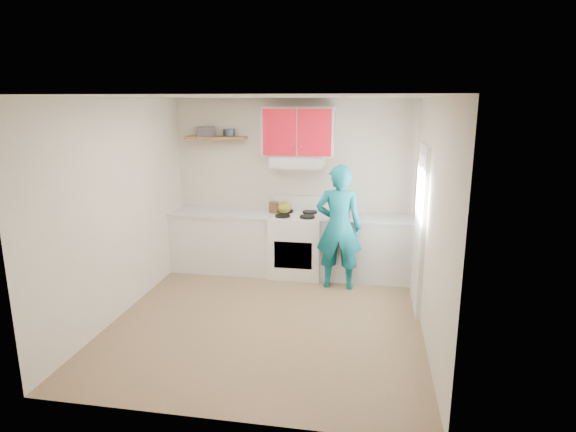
% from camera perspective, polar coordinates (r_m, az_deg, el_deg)
% --- Properties ---
extents(floor, '(3.80, 3.80, 0.00)m').
position_cam_1_polar(floor, '(5.88, -2.40, -12.16)').
color(floor, brown).
rests_on(floor, ground).
extents(ceiling, '(3.60, 3.80, 0.04)m').
position_cam_1_polar(ceiling, '(5.30, -2.69, 14.07)').
color(ceiling, white).
rests_on(ceiling, floor).
extents(back_wall, '(3.60, 0.04, 2.60)m').
position_cam_1_polar(back_wall, '(7.27, 0.64, 3.66)').
color(back_wall, beige).
rests_on(back_wall, floor).
extents(front_wall, '(3.60, 0.04, 2.60)m').
position_cam_1_polar(front_wall, '(3.69, -8.85, -6.47)').
color(front_wall, beige).
rests_on(front_wall, floor).
extents(left_wall, '(0.04, 3.80, 2.60)m').
position_cam_1_polar(left_wall, '(6.08, -19.36, 0.91)').
color(left_wall, beige).
rests_on(left_wall, floor).
extents(right_wall, '(0.04, 3.80, 2.60)m').
position_cam_1_polar(right_wall, '(5.37, 16.60, -0.50)').
color(right_wall, beige).
rests_on(right_wall, floor).
extents(door, '(0.05, 0.85, 2.05)m').
position_cam_1_polar(door, '(6.10, 15.46, -1.42)').
color(door, white).
rests_on(door, floor).
extents(door_glass, '(0.01, 0.55, 0.95)m').
position_cam_1_polar(door_glass, '(6.01, 15.46, 2.51)').
color(door_glass, white).
rests_on(door_glass, door).
extents(counter_left, '(1.52, 0.60, 0.90)m').
position_cam_1_polar(counter_left, '(7.42, -7.71, -3.01)').
color(counter_left, silver).
rests_on(counter_left, floor).
extents(counter_right, '(1.32, 0.60, 0.90)m').
position_cam_1_polar(counter_right, '(7.09, 9.38, -3.85)').
color(counter_right, silver).
rests_on(counter_right, floor).
extents(stove, '(0.76, 0.65, 0.92)m').
position_cam_1_polar(stove, '(7.14, 1.00, -3.46)').
color(stove, white).
rests_on(stove, floor).
extents(range_hood, '(0.76, 0.44, 0.15)m').
position_cam_1_polar(range_hood, '(6.99, 1.18, 6.52)').
color(range_hood, silver).
rests_on(range_hood, back_wall).
extents(upper_cabinets, '(1.02, 0.33, 0.70)m').
position_cam_1_polar(upper_cabinets, '(7.00, 1.26, 10.03)').
color(upper_cabinets, red).
rests_on(upper_cabinets, back_wall).
extents(shelf, '(0.90, 0.30, 0.04)m').
position_cam_1_polar(shelf, '(7.31, -8.59, 9.25)').
color(shelf, brown).
rests_on(shelf, back_wall).
extents(books, '(0.32, 0.27, 0.14)m').
position_cam_1_polar(books, '(7.34, -9.78, 9.91)').
color(books, '#433B3F').
rests_on(books, shelf).
extents(tin, '(0.23, 0.23, 0.11)m').
position_cam_1_polar(tin, '(7.28, -7.03, 9.85)').
color(tin, '#333D4C').
rests_on(tin, shelf).
extents(kettle, '(0.22, 0.22, 0.17)m').
position_cam_1_polar(kettle, '(7.12, -0.46, 1.02)').
color(kettle, olive).
rests_on(kettle, stove).
extents(crock, '(0.20, 0.20, 0.18)m').
position_cam_1_polar(crock, '(7.16, -1.67, 0.96)').
color(crock, '#4D3622').
rests_on(crock, counter_left).
extents(cutting_board, '(0.32, 0.27, 0.02)m').
position_cam_1_polar(cutting_board, '(6.88, 6.34, -0.33)').
color(cutting_board, olive).
rests_on(cutting_board, counter_right).
extents(silicone_mat, '(0.33, 0.28, 0.01)m').
position_cam_1_polar(silicone_mat, '(6.90, 12.31, -0.57)').
color(silicone_mat, '#B61C12').
rests_on(silicone_mat, counter_right).
extents(person, '(0.64, 0.42, 1.74)m').
position_cam_1_polar(person, '(6.58, 6.07, -1.34)').
color(person, '#0E6D80').
rests_on(person, floor).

